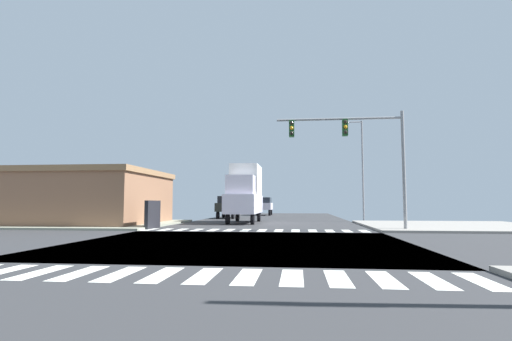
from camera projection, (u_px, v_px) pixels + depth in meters
The scene contains 11 objects.
ground at pixel (240, 243), 16.13m from camera, with size 90.00×90.00×0.05m.
sidewalk_corner_ne at pixel (453, 226), 26.65m from camera, with size 12.00×12.00×0.14m.
sidewalk_corner_nw at pixel (93, 224), 29.40m from camera, with size 12.00×12.00×0.14m.
crosswalk_near at pixel (183, 275), 8.92m from camera, with size 13.50×2.00×0.01m.
crosswalk_far at pixel (254, 230), 23.39m from camera, with size 13.50×2.00×0.01m.
traffic_signal_mast at pixel (354, 142), 23.45m from camera, with size 7.61×0.55×7.15m.
street_lamp at pixel (360, 162), 34.86m from camera, with size 1.78×0.32×9.04m.
bank_building at pixel (56, 197), 29.95m from camera, with size 17.13×9.86×4.10m.
suv_queued_2 at pixel (228, 205), 41.48m from camera, with size 1.96×4.60×2.34m.
box_truck_leading_1 at pixel (245, 192), 32.52m from camera, with size 2.40×7.20×4.85m.
suv_trailing_3 at pixel (264, 205), 51.52m from camera, with size 1.96×4.60×2.34m.
Camera 1 is at (2.39, -16.16, 1.66)m, focal length 27.31 mm.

